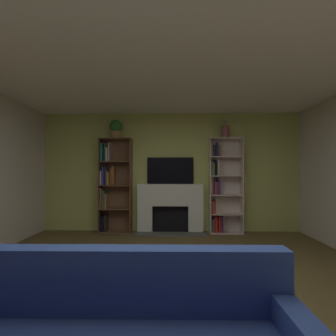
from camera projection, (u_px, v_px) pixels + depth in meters
The scene contains 10 objects.
ground_plane at pixel (165, 298), 2.73m from camera, with size 7.46×7.46×0.00m, color brown.
wall_back_accent at pixel (170, 172), 5.89m from camera, with size 5.76×0.06×2.61m, color #BDC868.
ceiling at pixel (165, 46), 2.77m from camera, with size 5.76×6.34×0.06m, color white.
fireplace at pixel (170, 207), 5.73m from camera, with size 1.51×0.53×1.04m.
tv at pixel (170, 171), 5.83m from camera, with size 1.02×0.06×0.58m, color black.
bookshelf_left at pixel (112, 185), 5.78m from camera, with size 0.70×0.30×2.04m.
bookshelf_right at pixel (221, 188), 5.71m from camera, with size 0.70×0.31×2.04m.
potted_plant at pixel (116, 128), 5.76m from camera, with size 0.28×0.28×0.41m.
vase_with_flowers at pixel (225, 132), 5.69m from camera, with size 0.16×0.16×0.41m.
coffee_table at pixel (142, 279), 2.35m from camera, with size 0.81×0.46×0.42m.
Camera 1 is at (0.11, -2.75, 1.31)m, focal length 28.22 mm.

